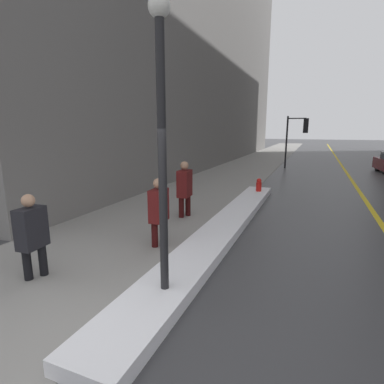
# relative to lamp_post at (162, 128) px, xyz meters

# --- Properties ---
(ground_plane) EXTENTS (160.00, 160.00, 0.00)m
(ground_plane) POSITION_rel_lamp_post_xyz_m (-0.32, -1.20, -2.51)
(ground_plane) COLOR #38383A
(sidewalk_slab) EXTENTS (4.00, 80.00, 0.01)m
(sidewalk_slab) POSITION_rel_lamp_post_xyz_m (-2.32, 13.80, -2.50)
(sidewalk_slab) COLOR gray
(sidewalk_slab) RESTS_ON ground
(road_centre_stripe) EXTENTS (0.16, 80.00, 0.00)m
(road_centre_stripe) POSITION_rel_lamp_post_xyz_m (3.68, 13.80, -2.50)
(road_centre_stripe) COLOR gold
(road_centre_stripe) RESTS_ON ground
(snow_bank_curb) EXTENTS (0.86, 10.15, 0.21)m
(snow_bank_curb) POSITION_rel_lamp_post_xyz_m (-0.06, 3.35, -2.40)
(snow_bank_curb) COLOR white
(snow_bank_curb) RESTS_ON ground
(building_facade_left) EXTENTS (6.00, 36.00, 20.97)m
(building_facade_left) POSITION_rel_lamp_post_xyz_m (-7.32, 18.80, 7.98)
(building_facade_left) COLOR slate
(building_facade_left) RESTS_ON ground
(lamp_post) EXTENTS (0.28, 0.28, 4.09)m
(lamp_post) POSITION_rel_lamp_post_xyz_m (0.00, 0.00, 0.00)
(lamp_post) COLOR black
(lamp_post) RESTS_ON ground
(traffic_light_near) EXTENTS (1.31, 0.34, 3.32)m
(traffic_light_near) POSITION_rel_lamp_post_xyz_m (0.82, 16.86, -0.12)
(traffic_light_near) COLOR black
(traffic_light_near) RESTS_ON ground
(pedestrian_nearside) EXTENTS (0.31, 0.49, 1.46)m
(pedestrian_nearside) POSITION_rel_lamp_post_xyz_m (-2.36, -0.20, -1.69)
(pedestrian_nearside) COLOR black
(pedestrian_nearside) RESTS_ON ground
(pedestrian_trailing) EXTENTS (0.32, 0.70, 1.49)m
(pedestrian_trailing) POSITION_rel_lamp_post_xyz_m (-1.10, 1.88, -1.68)
(pedestrian_trailing) COLOR #340C0C
(pedestrian_trailing) RESTS_ON ground
(pedestrian_in_glasses) EXTENTS (0.34, 0.54, 1.61)m
(pedestrian_in_glasses) POSITION_rel_lamp_post_xyz_m (-1.48, 4.10, -1.61)
(pedestrian_in_glasses) COLOR #340C0C
(pedestrian_in_glasses) RESTS_ON ground
(fire_hydrant) EXTENTS (0.20, 0.20, 0.70)m
(fire_hydrant) POSITION_rel_lamp_post_xyz_m (0.03, 7.57, -2.16)
(fire_hydrant) COLOR red
(fire_hydrant) RESTS_ON ground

